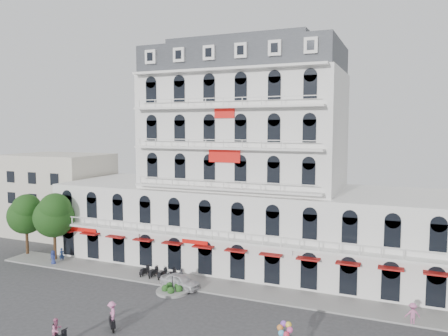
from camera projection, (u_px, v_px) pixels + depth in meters
ground at (169, 323)px, 35.62m from camera, size 120.00×120.00×0.00m
sidewalk at (213, 286)px, 43.89m from camera, size 53.00×4.00×0.16m
main_building at (244, 178)px, 51.24m from camera, size 45.00×15.00×25.80m
flank_building_west at (59, 194)px, 64.94m from camera, size 14.00×10.00×12.00m
traffic_island at (173, 290)px, 42.26m from camera, size 3.20×3.20×1.60m
parked_scooter_row at (158, 279)px, 46.14m from camera, size 4.40×1.80×1.10m
tree_west_outer at (26, 213)px, 54.24m from camera, size 4.50×4.48×7.76m
tree_west_inner at (54, 214)px, 51.83m from camera, size 4.76×4.76×8.25m
parked_car at (180, 281)px, 43.28m from camera, size 4.54×2.52×1.46m
rider_southwest at (57, 332)px, 31.65m from camera, size 0.74×1.70×2.19m
rider_center at (112, 315)px, 34.35m from camera, size 1.31×1.32×2.30m
pedestrian_left at (53, 258)px, 50.66m from camera, size 0.94×0.73×1.72m
pedestrian_mid at (181, 277)px, 44.10m from camera, size 1.11×0.79×1.74m
pedestrian_right at (413, 314)px, 35.20m from camera, size 1.35×1.01×1.85m
pedestrian_far at (62, 255)px, 51.94m from camera, size 0.71×0.61×1.63m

